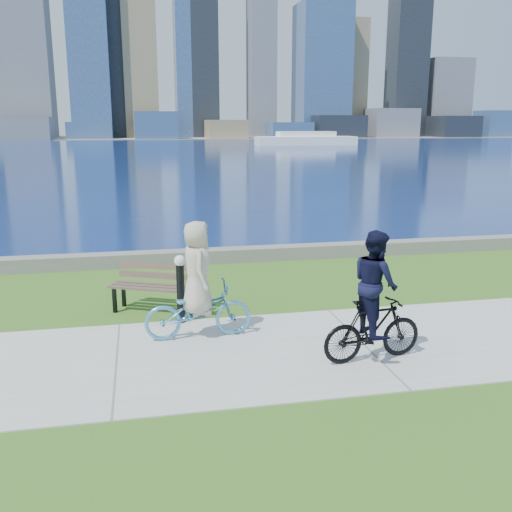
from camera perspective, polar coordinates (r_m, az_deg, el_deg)
The scene contains 11 objects.
ground at distance 9.77m, azimuth 10.60°, elevation -8.69°, with size 320.00×320.00×0.00m, color #315D18.
concrete_path at distance 9.77m, azimuth 10.61°, elevation -8.64°, with size 80.00×3.50×0.02m, color #AFB0AA.
seawall at distance 15.38m, azimuth 1.97°, elevation 0.32°, with size 90.00×0.50×0.35m, color slate.
bay_water at distance 80.52m, azimuth -9.26°, elevation 10.51°, with size 320.00×131.00×0.01m, color navy.
far_shore at distance 138.45m, azimuth -10.38°, elevation 11.57°, with size 320.00×30.00×0.12m, color gray.
city_skyline at distance 140.06m, azimuth -13.58°, elevation 21.42°, with size 174.75×24.27×76.00m.
ferry_far at distance 93.35m, azimuth 5.00°, elevation 11.54°, with size 15.91×4.55×2.16m.
park_bench at distance 11.26m, azimuth -9.89°, elevation -2.71°, with size 1.85×1.28×0.91m.
bollard_lamp at distance 10.45m, azimuth -7.56°, elevation -2.85°, with size 0.21×0.21×1.28m.
cyclist_woman at distance 9.68m, azimuth -5.86°, elevation -3.92°, with size 0.72×1.85×2.02m.
cyclist_man at distance 8.86m, azimuth 11.71°, elevation -4.99°, with size 0.69×1.68×2.04m.
Camera 1 is at (-3.54, -8.36, 3.61)m, focal length 40.00 mm.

